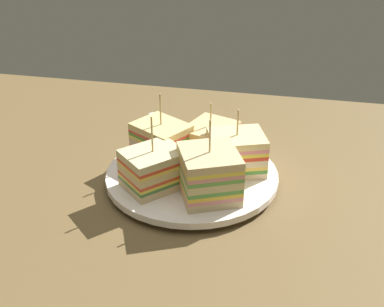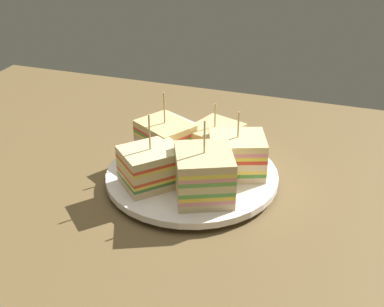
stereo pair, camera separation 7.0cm
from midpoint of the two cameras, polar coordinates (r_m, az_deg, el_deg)
ground_plane at (r=72.81cm, az=-2.76°, el=-3.96°), size 111.33×70.83×1.80cm
plate at (r=71.78cm, az=-2.79°, el=-2.65°), size 24.21×24.21×1.72cm
sandwich_wedge_0 at (r=75.07cm, az=-0.62°, el=1.47°), size 8.43×9.25×8.18cm
sandwich_wedge_1 at (r=74.20cm, az=-6.11°, el=1.31°), size 9.56×8.98×10.13cm
sandwich_wedge_2 at (r=67.54cm, az=-7.27°, el=-1.79°), size 9.63×9.71×10.20cm
sandwich_wedge_3 at (r=64.79cm, az=-1.15°, el=-2.39°), size 9.55×9.81×10.80cm
sandwich_wedge_4 at (r=70.52cm, az=2.14°, el=-0.01°), size 9.28×8.47×9.32cm
chip_pile at (r=70.52cm, az=-2.81°, el=-1.43°), size 7.36×7.06×2.58cm
spoon at (r=87.33cm, az=-2.13°, el=2.93°), size 13.13×8.10×1.00cm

